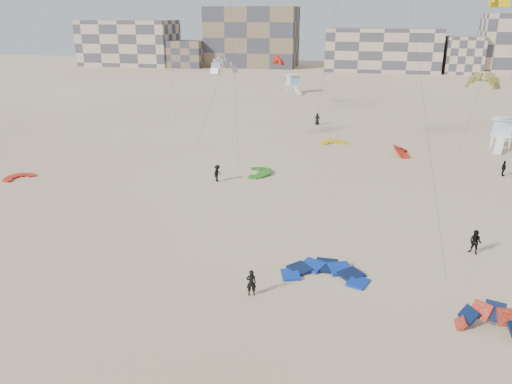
% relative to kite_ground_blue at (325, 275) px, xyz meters
% --- Properties ---
extents(ground, '(320.00, 320.00, 0.00)m').
position_rel_kite_ground_blue_xyz_m(ground, '(-4.98, -3.06, 0.00)').
color(ground, beige).
rests_on(ground, ground).
extents(kite_ground_blue, '(4.96, 5.21, 1.10)m').
position_rel_kite_ground_blue_xyz_m(kite_ground_blue, '(0.00, 0.00, 0.00)').
color(kite_ground_blue, '#122AC5').
rests_on(kite_ground_blue, ground).
extents(kite_ground_orange, '(4.35, 4.34, 3.51)m').
position_rel_kite_ground_blue_xyz_m(kite_ground_orange, '(9.03, -4.14, 0.00)').
color(kite_ground_orange, '#FF3B24').
rests_on(kite_ground_orange, ground).
extents(kite_ground_red, '(4.03, 3.97, 0.56)m').
position_rel_kite_ground_blue_xyz_m(kite_ground_red, '(-32.16, 13.38, 0.00)').
color(kite_ground_red, '#E33502').
rests_on(kite_ground_red, ground).
extents(kite_ground_green, '(4.33, 4.13, 0.99)m').
position_rel_kite_ground_blue_xyz_m(kite_ground_green, '(-8.73, 20.25, 0.00)').
color(kite_ground_green, '#258216').
rests_on(kite_ground_green, ground).
extents(kite_ground_red_far, '(3.58, 3.42, 3.22)m').
position_rel_kite_ground_blue_xyz_m(kite_ground_red_far, '(6.27, 31.05, 0.00)').
color(kite_ground_red_far, '#E33502').
rests_on(kite_ground_red_far, ground).
extents(kite_ground_yellow, '(4.21, 4.34, 0.90)m').
position_rel_kite_ground_blue_xyz_m(kite_ground_yellow, '(-1.96, 34.84, 0.00)').
color(kite_ground_yellow, '#C9A206').
rests_on(kite_ground_yellow, ground).
extents(kitesurfer_main, '(0.69, 0.55, 1.65)m').
position_rel_kite_ground_blue_xyz_m(kitesurfer_main, '(-4.02, -3.30, 0.83)').
color(kitesurfer_main, black).
rests_on(kitesurfer_main, ground).
extents(kitesurfer_b, '(1.06, 1.00, 1.74)m').
position_rel_kite_ground_blue_xyz_m(kitesurfer_b, '(9.82, 5.34, 0.87)').
color(kitesurfer_b, black).
rests_on(kitesurfer_b, ground).
extents(kitesurfer_c, '(0.88, 1.21, 1.69)m').
position_rel_kite_ground_blue_xyz_m(kitesurfer_c, '(-12.14, 16.77, 0.84)').
color(kitesurfer_c, black).
rests_on(kitesurfer_c, ground).
extents(kitesurfer_d, '(0.52, 0.99, 1.62)m').
position_rel_kite_ground_blue_xyz_m(kitesurfer_d, '(15.99, 24.83, 0.81)').
color(kitesurfer_d, black).
rests_on(kitesurfer_d, ground).
extents(kitesurfer_e, '(0.91, 0.66, 1.73)m').
position_rel_kite_ground_blue_xyz_m(kitesurfer_e, '(-5.32, 46.13, 0.86)').
color(kitesurfer_e, black).
rests_on(kitesurfer_e, ground).
extents(kite_fly_grey, '(5.07, 7.75, 10.16)m').
position_rel_kite_ground_blue_xyz_m(kite_fly_grey, '(-15.43, 31.11, 9.67)').
color(kite_fly_grey, silver).
rests_on(kite_fly_grey, ground).
extents(kite_fly_olive, '(4.55, 4.62, 9.37)m').
position_rel_kite_ground_blue_xyz_m(kite_fly_olive, '(13.61, 29.24, 8.91)').
color(kite_fly_olive, olive).
rests_on(kite_fly_olive, ground).
extents(kite_fly_yellow, '(8.14, 4.87, 17.85)m').
position_rel_kite_ground_blue_xyz_m(kite_fly_yellow, '(17.99, 47.63, 17.44)').
color(kite_fly_yellow, '#C9A206').
rests_on(kite_fly_yellow, ground).
extents(kite_fly_red, '(7.97, 4.14, 8.20)m').
position_rel_kite_ground_blue_xyz_m(kite_fly_red, '(-13.66, 58.97, 8.06)').
color(kite_fly_red, '#E33502').
rests_on(kite_fly_red, ground).
extents(lifeguard_tower_near, '(3.36, 5.57, 3.79)m').
position_rel_kite_ground_blue_xyz_m(lifeguard_tower_near, '(18.33, 36.86, 1.88)').
color(lifeguard_tower_near, white).
rests_on(lifeguard_tower_near, ground).
extents(lifeguard_tower_far, '(3.74, 5.79, 3.86)m').
position_rel_kite_ground_blue_xyz_m(lifeguard_tower_far, '(-13.70, 77.30, 1.91)').
color(lifeguard_tower_far, white).
rests_on(lifeguard_tower_far, ground).
extents(condo_west_a, '(30.00, 15.00, 14.00)m').
position_rel_kite_ground_blue_xyz_m(condo_west_a, '(-74.98, 126.94, 7.00)').
color(condo_west_a, tan).
rests_on(condo_west_a, ground).
extents(condo_west_b, '(28.00, 14.00, 18.00)m').
position_rel_kite_ground_blue_xyz_m(condo_west_b, '(-34.98, 130.94, 9.00)').
color(condo_west_b, '#766147').
rests_on(condo_west_b, ground).
extents(condo_mid, '(32.00, 16.00, 12.00)m').
position_rel_kite_ground_blue_xyz_m(condo_mid, '(5.02, 126.94, 6.00)').
color(condo_mid, tan).
rests_on(condo_mid, ground).
extents(condo_fill_left, '(12.00, 10.00, 8.00)m').
position_rel_kite_ground_blue_xyz_m(condo_fill_left, '(-54.98, 124.94, 4.00)').
color(condo_fill_left, '#766147').
rests_on(condo_fill_left, ground).
extents(condo_fill_right, '(10.00, 10.00, 10.00)m').
position_rel_kite_ground_blue_xyz_m(condo_fill_right, '(27.02, 124.94, 5.00)').
color(condo_fill_right, tan).
rests_on(condo_fill_right, ground).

